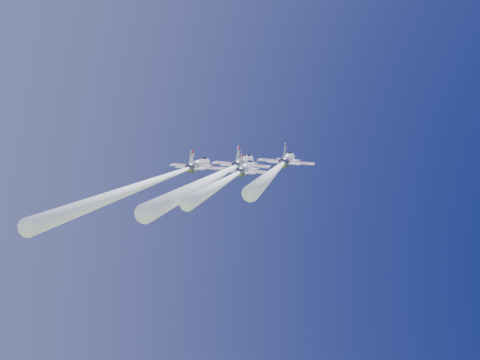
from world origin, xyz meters
TOP-DOWN VIEW (x-y plane):
  - jet_lead at (-10.83, -10.72)m, footprint 31.97×36.56m
  - jet_left at (-21.31, -11.23)m, footprint 30.90×35.70m
  - jet_right at (-3.66, -15.89)m, footprint 26.72×30.25m
  - jet_slot at (-11.96, -15.38)m, footprint 23.12×26.13m

SIDE VIEW (x-z plane):
  - jet_left at x=-21.31m, z-range 60.02..106.07m
  - jet_slot at x=-11.96m, z-range 69.27..98.15m
  - jet_lead at x=-10.83m, z-range 63.26..107.32m
  - jet_right at x=-3.66m, z-range 69.29..103.14m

